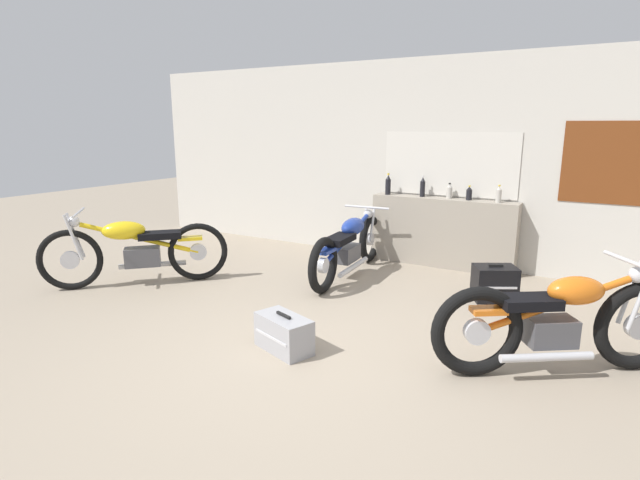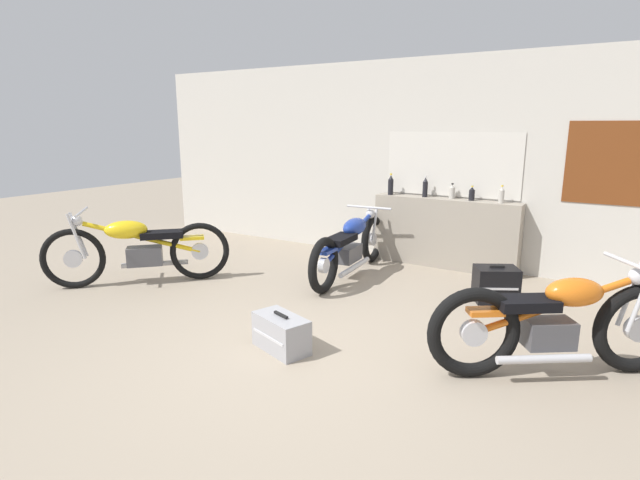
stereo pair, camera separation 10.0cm
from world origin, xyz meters
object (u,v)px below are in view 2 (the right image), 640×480
object	(u,v)px
bottle_left_center	(425,188)
bottle_center	(452,192)
bottle_rightmost	(502,195)
hard_case_silver	(281,333)
hard_case_black	(496,284)
bottle_right_center	(472,194)
motorcycle_yellow	(138,248)
motorcycle_blue	(351,245)
bottle_leftmost	(391,185)
motorcycle_orange	(558,323)

from	to	relation	value
bottle_left_center	bottle_center	bearing A→B (deg)	5.16
bottle_left_center	bottle_rightmost	bearing A→B (deg)	-1.42
bottle_center	hard_case_silver	xyz separation A→B (m)	(-0.42, -3.35, -0.88)
bottle_center	hard_case_black	bearing A→B (deg)	-51.70
bottle_center	bottle_rightmost	world-z (taller)	bottle_rightmost
bottle_left_center	bottle_right_center	bearing A→B (deg)	-0.12
bottle_rightmost	motorcycle_yellow	bearing A→B (deg)	-143.66
motorcycle_yellow	motorcycle_blue	bearing A→B (deg)	38.46
bottle_leftmost	bottle_rightmost	bearing A→B (deg)	0.59
bottle_leftmost	motorcycle_yellow	bearing A→B (deg)	-128.69
bottle_left_center	bottle_right_center	world-z (taller)	bottle_left_center
bottle_center	motorcycle_orange	bearing A→B (deg)	-57.56
bottle_leftmost	bottle_rightmost	xyz separation A→B (m)	(1.51, 0.02, -0.03)
motorcycle_orange	motorcycle_yellow	distance (m)	4.64
motorcycle_orange	bottle_left_center	bearing A→B (deg)	128.17
bottle_leftmost	bottle_right_center	distance (m)	1.13
bottle_leftmost	bottle_rightmost	size ratio (longest dim) A/B	1.33
bottle_right_center	motorcycle_orange	world-z (taller)	bottle_right_center
bottle_rightmost	motorcycle_yellow	size ratio (longest dim) A/B	0.14
bottle_leftmost	bottle_rightmost	distance (m)	1.51
motorcycle_yellow	bottle_center	bearing A→B (deg)	42.47
bottle_left_center	bottle_right_center	size ratio (longest dim) A/B	1.52
motorcycle_orange	hard_case_silver	size ratio (longest dim) A/B	2.95
bottle_leftmost	hard_case_silver	bearing A→B (deg)	-82.33
motorcycle_blue	hard_case_silver	world-z (taller)	motorcycle_blue
bottle_right_center	motorcycle_orange	distance (m)	2.97
bottle_left_center	motorcycle_yellow	size ratio (longest dim) A/B	0.18
bottle_leftmost	bottle_right_center	size ratio (longest dim) A/B	1.56
hard_case_silver	bottle_rightmost	bearing A→B (deg)	72.03
motorcycle_yellow	bottle_rightmost	bearing A→B (deg)	36.34
motorcycle_blue	hard_case_silver	distance (m)	2.32
motorcycle_orange	hard_case_black	xyz separation A→B (m)	(-0.77, 1.48, -0.23)
bottle_rightmost	hard_case_silver	bearing A→B (deg)	-107.97
bottle_rightmost	motorcycle_orange	distance (m)	2.79
bottle_right_center	motorcycle_blue	bearing A→B (deg)	-138.45
bottle_left_center	motorcycle_yellow	distance (m)	3.82
bottle_leftmost	motorcycle_yellow	xyz separation A→B (m)	(-2.13, -2.66, -0.63)
bottle_center	motorcycle_blue	distance (m)	1.58
motorcycle_yellow	motorcycle_orange	bearing A→B (deg)	1.78
motorcycle_orange	hard_case_black	distance (m)	1.68
bottle_leftmost	bottle_rightmost	world-z (taller)	bottle_leftmost
bottle_center	motorcycle_blue	world-z (taller)	bottle_center
bottle_right_center	motorcycle_yellow	size ratio (longest dim) A/B	0.12
bottle_leftmost	bottle_right_center	bearing A→B (deg)	1.99
motorcycle_blue	bottle_left_center	bearing A→B (deg)	61.90
bottle_rightmost	hard_case_black	bearing A→B (deg)	-77.80
motorcycle_blue	motorcycle_yellow	xyz separation A→B (m)	(-2.05, -1.63, 0.04)
bottle_center	motorcycle_yellow	distance (m)	4.10
motorcycle_orange	motorcycle_blue	distance (m)	2.98
bottle_center	motorcycle_orange	xyz separation A→B (m)	(1.65, -2.59, -0.61)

